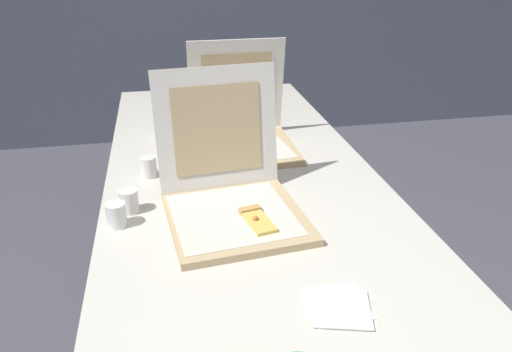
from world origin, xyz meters
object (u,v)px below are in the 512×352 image
at_px(cup_white_far, 165,130).
at_px(napkin_pile, 339,306).
at_px(pizza_box_front, 232,197).
at_px(pizza_box_middle, 243,134).
at_px(table, 242,183).
at_px(cup_white_near_center, 129,201).
at_px(cup_white_near_left, 116,215).
at_px(cup_white_mid, 149,167).

height_order(cup_white_far, napkin_pile, cup_white_far).
bearing_deg(pizza_box_front, pizza_box_middle, 71.16).
xyz_separation_m(pizza_box_front, cup_white_far, (-0.18, 0.67, -0.02)).
bearing_deg(cup_white_far, table, -56.64).
bearing_deg(pizza_box_front, cup_white_near_center, 160.58).
xyz_separation_m(cup_white_far, cup_white_near_left, (-0.15, -0.67, 0.00)).
bearing_deg(table, pizza_box_front, -104.67).
bearing_deg(cup_white_near_left, cup_white_far, 77.19).
bearing_deg(cup_white_near_left, napkin_pile, -41.77).
relative_size(cup_white_mid, cup_white_near_left, 1.00).
bearing_deg(cup_white_far, cup_white_mid, -100.24).
xyz_separation_m(table, napkin_pile, (0.10, -0.74, 0.05)).
distance_m(pizza_box_middle, cup_white_mid, 0.41).
distance_m(pizza_box_middle, napkin_pile, 0.96).
xyz_separation_m(table, cup_white_far, (-0.25, 0.38, 0.08)).
bearing_deg(pizza_box_front, cup_white_mid, 122.10).
bearing_deg(napkin_pile, pizza_box_middle, 93.20).
bearing_deg(napkin_pile, table, 97.40).
xyz_separation_m(pizza_box_front, pizza_box_middle, (0.12, 0.51, 0.00)).
height_order(cup_white_mid, cup_white_far, same).
xyz_separation_m(cup_white_mid, cup_white_near_center, (-0.06, -0.24, 0.00)).
relative_size(pizza_box_middle, cup_white_near_center, 5.58).
distance_m(cup_white_mid, napkin_pile, 0.87).
height_order(table, cup_white_mid, cup_white_mid).
xyz_separation_m(cup_white_near_center, cup_white_near_left, (-0.03, -0.08, 0.00)).
xyz_separation_m(pizza_box_front, napkin_pile, (0.17, -0.45, -0.05)).
bearing_deg(cup_white_near_center, cup_white_near_left, -112.86).
height_order(pizza_box_middle, napkin_pile, pizza_box_middle).
bearing_deg(cup_white_near_center, napkin_pile, -48.10).
xyz_separation_m(pizza_box_middle, cup_white_far, (-0.30, 0.16, -0.02)).
distance_m(cup_white_near_center, cup_white_near_left, 0.08).
relative_size(cup_white_mid, napkin_pile, 0.43).
height_order(table, pizza_box_front, pizza_box_front).
distance_m(cup_white_mid, cup_white_near_left, 0.33).
relative_size(cup_white_far, napkin_pile, 0.43).
height_order(pizza_box_front, napkin_pile, pizza_box_front).
relative_size(pizza_box_front, cup_white_near_center, 6.66).
bearing_deg(pizza_box_front, napkin_pile, -75.09).
distance_m(table, pizza_box_front, 0.31).
bearing_deg(table, cup_white_far, 123.36).
relative_size(pizza_box_front, cup_white_far, 6.66).
xyz_separation_m(pizza_box_middle, cup_white_near_center, (-0.42, -0.43, -0.02)).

